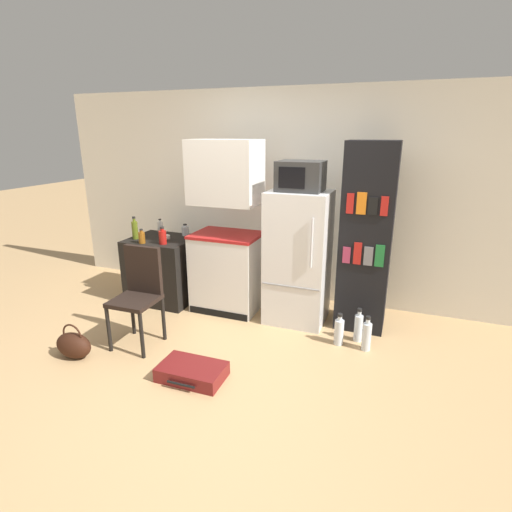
{
  "coord_description": "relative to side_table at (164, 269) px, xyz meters",
  "views": [
    {
      "loc": [
        1.4,
        -2.62,
        2.0
      ],
      "look_at": [
        0.08,
        0.85,
        0.83
      ],
      "focal_mm": 28.0,
      "sensor_mm": 36.0,
      "label": 1
    }
  ],
  "objects": [
    {
      "name": "ground_plane",
      "position": [
        1.29,
        -1.28,
        -0.39
      ],
      "size": [
        24.0,
        24.0,
        0.0
      ],
      "primitive_type": "plane",
      "color": "tan"
    },
    {
      "name": "wall_back",
      "position": [
        1.49,
        0.72,
        0.85
      ],
      "size": [
        6.4,
        0.1,
        2.48
      ],
      "color": "silver",
      "rests_on": "ground_plane"
    },
    {
      "name": "side_table",
      "position": [
        0.0,
        0.0,
        0.0
      ],
      "size": [
        0.76,
        0.65,
        0.78
      ],
      "color": "black",
      "rests_on": "ground_plane"
    },
    {
      "name": "kitchen_hutch",
      "position": [
        0.84,
        0.05,
        0.5
      ],
      "size": [
        0.76,
        0.57,
        1.92
      ],
      "color": "white",
      "rests_on": "ground_plane"
    },
    {
      "name": "refrigerator",
      "position": [
        1.67,
        0.04,
        0.32
      ],
      "size": [
        0.63,
        0.59,
        1.42
      ],
      "color": "white",
      "rests_on": "ground_plane"
    },
    {
      "name": "microwave",
      "position": [
        1.67,
        0.04,
        1.18
      ],
      "size": [
        0.45,
        0.38,
        0.3
      ],
      "color": "#333333",
      "rests_on": "refrigerator"
    },
    {
      "name": "bookshelf",
      "position": [
        2.35,
        0.13,
        0.57
      ],
      "size": [
        0.5,
        0.4,
        1.92
      ],
      "color": "black",
      "rests_on": "ground_plane"
    },
    {
      "name": "bottle_olive_oil",
      "position": [
        -0.28,
        -0.12,
        0.5
      ],
      "size": [
        0.07,
        0.07,
        0.27
      ],
      "color": "#566619",
      "rests_on": "side_table"
    },
    {
      "name": "bottle_milk_white",
      "position": [
        -0.2,
        0.28,
        0.46
      ],
      "size": [
        0.07,
        0.07,
        0.17
      ],
      "color": "white",
      "rests_on": "side_table"
    },
    {
      "name": "bottle_clear_short",
      "position": [
        0.2,
        0.23,
        0.45
      ],
      "size": [
        0.09,
        0.09,
        0.14
      ],
      "color": "silver",
      "rests_on": "side_table"
    },
    {
      "name": "bottle_ketchup_red",
      "position": [
        0.16,
        -0.2,
        0.47
      ],
      "size": [
        0.09,
        0.09,
        0.2
      ],
      "color": "#AD1914",
      "rests_on": "side_table"
    },
    {
      "name": "bottle_amber_beer",
      "position": [
        -0.08,
        -0.26,
        0.46
      ],
      "size": [
        0.07,
        0.07,
        0.17
      ],
      "color": "brown",
      "rests_on": "side_table"
    },
    {
      "name": "bowl",
      "position": [
        0.04,
        0.02,
        0.41
      ],
      "size": [
        0.13,
        0.13,
        0.04
      ],
      "color": "silver",
      "rests_on": "side_table"
    },
    {
      "name": "chair",
      "position": [
        0.38,
        -0.98,
        0.18
      ],
      "size": [
        0.41,
        0.41,
        0.96
      ],
      "rotation": [
        0.0,
        0.0,
        0.02
      ],
      "color": "black",
      "rests_on": "ground_plane"
    },
    {
      "name": "suitcase_large_flat",
      "position": [
        1.15,
        -1.37,
        -0.33
      ],
      "size": [
        0.56,
        0.37,
        0.12
      ],
      "rotation": [
        0.0,
        0.0,
        0.02
      ],
      "color": "maroon",
      "rests_on": "ground_plane"
    },
    {
      "name": "handbag",
      "position": [
        -0.03,
        -1.46,
        -0.26
      ],
      "size": [
        0.36,
        0.2,
        0.33
      ],
      "color": "#33190F",
      "rests_on": "ground_plane"
    },
    {
      "name": "water_bottle_front",
      "position": [
        2.21,
        -0.35,
        -0.25
      ],
      "size": [
        0.09,
        0.09,
        0.32
      ],
      "color": "silver",
      "rests_on": "ground_plane"
    },
    {
      "name": "water_bottle_middle",
      "position": [
        2.47,
        -0.37,
        -0.24
      ],
      "size": [
        0.09,
        0.09,
        0.35
      ],
      "color": "silver",
      "rests_on": "ground_plane"
    },
    {
      "name": "water_bottle_back",
      "position": [
        2.38,
        -0.22,
        -0.24
      ],
      "size": [
        0.08,
        0.08,
        0.35
      ],
      "color": "silver",
      "rests_on": "ground_plane"
    }
  ]
}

